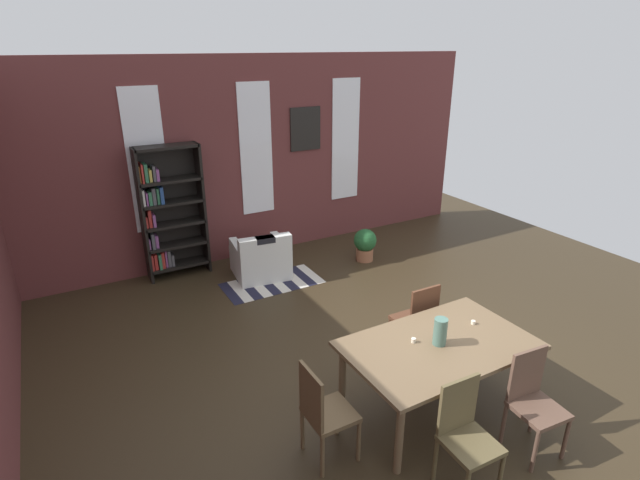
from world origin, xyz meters
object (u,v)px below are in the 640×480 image
at_px(dining_chair_near_left, 465,432).
at_px(potted_plant_by_shelf, 365,244).
at_px(dining_chair_near_right, 533,399).
at_px(armchair_white, 261,259).
at_px(dining_table, 439,351).
at_px(vase_on_table, 440,332).
at_px(dining_chair_head_left, 323,411).
at_px(bookshelf_tall, 168,214).
at_px(dining_chair_far_right, 417,319).

relative_size(dining_chair_near_left, potted_plant_by_shelf, 1.73).
distance_m(dining_chair_near_right, armchair_white, 4.48).
bearing_deg(dining_chair_near_right, dining_table, 117.85).
relative_size(vase_on_table, dining_chair_head_left, 0.28).
relative_size(dining_table, vase_on_table, 6.63).
bearing_deg(potted_plant_by_shelf, dining_chair_near_right, -104.21).
relative_size(dining_chair_near_right, bookshelf_tall, 0.47).
bearing_deg(bookshelf_tall, dining_chair_near_left, -78.15).
relative_size(dining_chair_far_right, armchair_white, 1.07).
xyz_separation_m(dining_chair_head_left, armchair_white, (0.97, 3.64, -0.23)).
bearing_deg(armchair_white, dining_table, -85.36).
height_order(dining_chair_near_right, bookshelf_tall, bookshelf_tall).
distance_m(bookshelf_tall, armchair_white, 1.56).
bearing_deg(dining_chair_near_left, potted_plant_by_shelf, 65.79).
height_order(dining_table, dining_chair_near_right, dining_chair_near_right).
bearing_deg(dining_chair_head_left, dining_chair_near_right, -24.79).
xyz_separation_m(dining_table, dining_chair_far_right, (0.40, 0.77, -0.17)).
relative_size(dining_chair_near_left, armchair_white, 1.07).
bearing_deg(dining_chair_head_left, vase_on_table, -0.01).
xyz_separation_m(dining_table, dining_chair_head_left, (-1.27, 0.00, -0.17)).
bearing_deg(dining_table, potted_plant_by_shelf, 66.53).
xyz_separation_m(dining_table, armchair_white, (-0.30, 3.65, -0.41)).
height_order(vase_on_table, dining_chair_far_right, vase_on_table).
bearing_deg(dining_chair_far_right, dining_chair_near_left, -117.34).
height_order(dining_table, dining_chair_head_left, dining_chair_head_left).
xyz_separation_m(dining_table, dining_chair_near_right, (0.41, -0.77, -0.17)).
bearing_deg(bookshelf_tall, vase_on_table, -71.35).
relative_size(dining_chair_near_right, dining_chair_far_right, 1.00).
relative_size(vase_on_table, dining_chair_near_right, 0.28).
bearing_deg(vase_on_table, potted_plant_by_shelf, 66.45).
height_order(dining_table, vase_on_table, vase_on_table).
bearing_deg(dining_table, dining_chair_near_right, -62.15).
bearing_deg(dining_chair_near_left, dining_chair_far_right, 62.66).
bearing_deg(bookshelf_tall, dining_chair_head_left, -87.28).
distance_m(dining_chair_near_right, dining_chair_far_right, 1.55).
xyz_separation_m(dining_table, potted_plant_by_shelf, (1.45, 3.34, -0.39)).
height_order(dining_chair_near_left, dining_chair_head_left, same).
height_order(vase_on_table, bookshelf_tall, bookshelf_tall).
height_order(dining_table, dining_chair_near_left, dining_chair_near_left).
bearing_deg(dining_chair_near_right, dining_chair_far_right, 90.30).
relative_size(vase_on_table, dining_chair_far_right, 0.28).
bearing_deg(dining_chair_head_left, armchair_white, 75.08).
bearing_deg(potted_plant_by_shelf, dining_chair_far_right, -112.24).
distance_m(dining_chair_near_left, potted_plant_by_shelf, 4.52).
height_order(dining_table, armchair_white, dining_table).
xyz_separation_m(dining_chair_head_left, dining_chair_far_right, (1.67, 0.77, 0.00)).
height_order(dining_table, bookshelf_tall, bookshelf_tall).
distance_m(vase_on_table, dining_chair_head_left, 1.32).
height_order(armchair_white, potted_plant_by_shelf, armchair_white).
bearing_deg(dining_chair_far_right, vase_on_table, -117.71).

